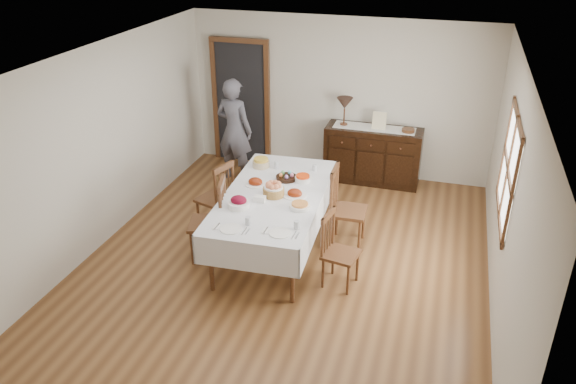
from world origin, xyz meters
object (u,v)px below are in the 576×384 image
(chair_right_near, at_px, (337,249))
(sideboard, at_px, (373,155))
(dining_table, at_px, (274,201))
(chair_left_near, at_px, (212,219))
(chair_left_far, at_px, (217,196))
(person, at_px, (234,127))
(table_lamp, at_px, (345,104))
(chair_right_far, at_px, (344,206))

(chair_right_near, xyz_separation_m, sideboard, (-0.06, 2.99, -0.01))
(dining_table, distance_m, chair_right_near, 1.09)
(chair_left_near, relative_size, chair_left_far, 1.07)
(chair_left_near, height_order, person, person)
(table_lamp, bearing_deg, chair_left_near, -110.61)
(person, xyz_separation_m, table_lamp, (1.68, 0.56, 0.37))
(chair_right_far, bearing_deg, dining_table, 116.27)
(person, bearing_deg, chair_left_far, 113.31)
(sideboard, bearing_deg, table_lamp, 179.10)
(chair_left_near, bearing_deg, person, 179.44)
(person, distance_m, table_lamp, 1.81)
(dining_table, relative_size, sideboard, 1.61)
(dining_table, bearing_deg, person, 121.00)
(chair_right_far, relative_size, person, 0.60)
(chair_left_far, bearing_deg, person, -149.33)
(dining_table, xyz_separation_m, chair_right_far, (0.83, 0.44, -0.18))
(dining_table, xyz_separation_m, chair_left_near, (-0.70, -0.38, -0.18))
(chair_left_far, height_order, table_lamp, table_lamp)
(chair_right_near, height_order, table_lamp, table_lamp)
(chair_left_far, distance_m, chair_right_far, 1.76)
(chair_left_near, height_order, sideboard, chair_left_near)
(chair_left_near, relative_size, sideboard, 0.71)
(dining_table, relative_size, chair_right_near, 2.64)
(chair_left_far, height_order, chair_right_far, chair_right_far)
(chair_right_near, bearing_deg, dining_table, 72.01)
(dining_table, height_order, chair_right_near, chair_right_near)
(person, bearing_deg, sideboard, -155.57)
(chair_left_near, bearing_deg, chair_right_far, 103.05)
(chair_left_near, bearing_deg, table_lamp, 144.38)
(chair_right_near, height_order, sideboard, chair_right_near)
(dining_table, xyz_separation_m, person, (-1.30, 1.94, 0.18))
(chair_right_far, distance_m, table_lamp, 2.24)
(chair_left_near, relative_size, person, 0.60)
(chair_left_near, distance_m, chair_right_near, 1.65)
(sideboard, bearing_deg, chair_right_near, -88.92)
(dining_table, bearing_deg, chair_left_far, 159.08)
(person, bearing_deg, chair_right_far, 155.07)
(chair_left_near, relative_size, table_lamp, 2.39)
(table_lamp, bearing_deg, sideboard, -0.90)
(chair_left_far, xyz_separation_m, sideboard, (1.81, 2.20, -0.05))
(sideboard, distance_m, person, 2.30)
(chair_right_near, bearing_deg, table_lamp, 20.26)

